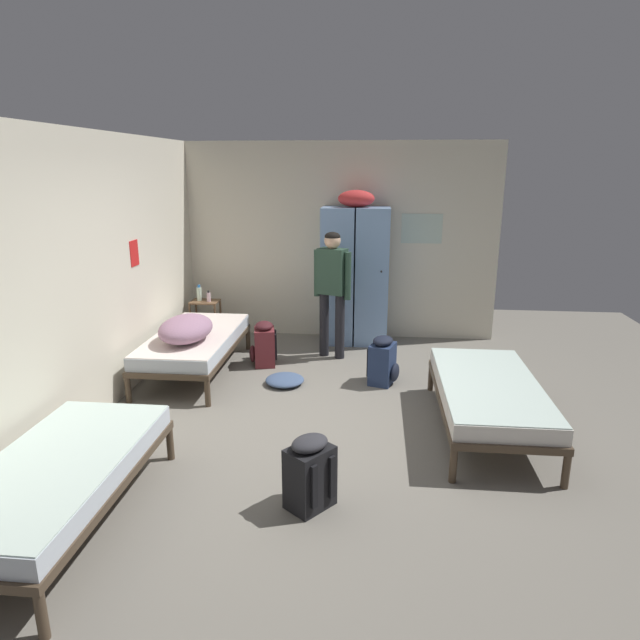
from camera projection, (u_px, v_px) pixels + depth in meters
ground_plane at (317, 424)px, 5.26m from camera, size 9.28×9.28×0.00m
room_backdrop at (220, 260)px, 6.23m from camera, size 4.36×5.86×2.70m
locker_bank at (355, 273)px, 7.49m from camera, size 0.90×0.55×2.07m
shelf_unit at (206, 317)px, 7.71m from camera, size 0.38×0.30×0.57m
bed_right at (488, 392)px, 5.04m from camera, size 0.90×1.90×0.49m
bed_left_rear at (195, 342)px, 6.48m from camera, size 0.90×1.90×0.49m
bed_left_front at (57, 474)px, 3.70m from camera, size 0.90×1.90×0.49m
bedding_heap at (186, 329)px, 6.14m from camera, size 0.56×0.83×0.28m
person_traveler at (332, 283)px, 6.88m from camera, size 0.47×0.32×1.60m
water_bottle at (199, 294)px, 7.65m from camera, size 0.07×0.07×0.22m
lotion_bottle at (209, 297)px, 7.59m from camera, size 0.05×0.05×0.15m
backpack_maroon at (264, 345)px, 6.78m from camera, size 0.38×0.36×0.55m
backpack_navy at (383, 361)px, 6.20m from camera, size 0.39×0.38×0.55m
backpack_black at (309, 473)px, 3.94m from camera, size 0.42×0.41×0.55m
clothes_pile_denim at (285, 380)px, 6.22m from camera, size 0.43×0.44×0.10m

